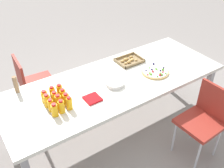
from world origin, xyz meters
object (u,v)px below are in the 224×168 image
(juice_bottle_1, at_px, (61,107))
(juice_bottle_4, at_px, (58,102))
(juice_bottle_2, at_px, (69,103))
(juice_bottle_5, at_px, (66,100))
(chair_near_right, at_px, (205,117))
(juice_bottle_6, at_px, (47,101))
(juice_bottle_7, at_px, (55,98))
(fruit_pizza, at_px, (155,72))
(juice_bottle_0, at_px, (55,110))
(juice_bottle_10, at_px, (53,93))
(napkin_stack, at_px, (93,99))
(snack_tray, at_px, (129,61))
(plate_stack, at_px, (115,84))
(juice_bottle_11, at_px, (60,91))
(party_table, at_px, (115,85))
(juice_bottle_3, at_px, (51,106))
(juice_bottle_8, at_px, (63,95))
(juice_bottle_9, at_px, (45,97))
(cardboard_tube, at_px, (16,84))

(juice_bottle_1, bearing_deg, juice_bottle_4, 86.26)
(juice_bottle_2, bearing_deg, juice_bottle_5, 90.36)
(chair_near_right, bearing_deg, juice_bottle_6, 57.50)
(juice_bottle_7, height_order, fruit_pizza, juice_bottle_7)
(juice_bottle_4, height_order, juice_bottle_5, juice_bottle_4)
(juice_bottle_0, relative_size, juice_bottle_10, 0.90)
(juice_bottle_10, bearing_deg, napkin_stack, -34.53)
(juice_bottle_7, bearing_deg, juice_bottle_2, -60.35)
(juice_bottle_5, distance_m, juice_bottle_7, 0.11)
(juice_bottle_0, bearing_deg, snack_tray, 19.19)
(plate_stack, xyz_separation_m, napkin_stack, (-0.31, -0.07, -0.01))
(juice_bottle_1, relative_size, juice_bottle_4, 0.94)
(juice_bottle_11, height_order, fruit_pizza, juice_bottle_11)
(juice_bottle_0, distance_m, plate_stack, 0.71)
(juice_bottle_6, relative_size, napkin_stack, 0.92)
(party_table, relative_size, juice_bottle_3, 18.53)
(juice_bottle_4, relative_size, juice_bottle_6, 1.07)
(juice_bottle_2, xyz_separation_m, juice_bottle_10, (-0.07, 0.22, 0.01))
(juice_bottle_11, relative_size, plate_stack, 0.76)
(chair_near_right, distance_m, juice_bottle_7, 1.52)
(chair_near_right, height_order, juice_bottle_4, juice_bottle_4)
(juice_bottle_1, xyz_separation_m, juice_bottle_6, (-0.07, 0.15, -0.00))
(juice_bottle_6, distance_m, juice_bottle_8, 0.16)
(juice_bottle_9, height_order, fruit_pizza, juice_bottle_9)
(juice_bottle_5, height_order, juice_bottle_11, juice_bottle_11)
(juice_bottle_2, height_order, juice_bottle_8, same)
(chair_near_right, xyz_separation_m, juice_bottle_6, (-1.35, 0.78, 0.30))
(juice_bottle_0, xyz_separation_m, juice_bottle_2, (0.15, 0.01, 0.00))
(juice_bottle_6, bearing_deg, juice_bottle_10, 38.79)
(juice_bottle_2, distance_m, juice_bottle_9, 0.26)
(chair_near_right, xyz_separation_m, juice_bottle_8, (-1.19, 0.77, 0.30))
(juice_bottle_4, relative_size, cardboard_tube, 0.82)
(juice_bottle_10, bearing_deg, juice_bottle_3, -119.09)
(chair_near_right, bearing_deg, napkin_stack, 53.96)
(juice_bottle_9, height_order, juice_bottle_10, juice_bottle_10)
(juice_bottle_9, bearing_deg, juice_bottle_8, -25.72)
(juice_bottle_6, distance_m, cardboard_tube, 0.41)
(juice_bottle_3, relative_size, cardboard_tube, 0.73)
(juice_bottle_2, relative_size, juice_bottle_4, 0.91)
(juice_bottle_0, height_order, juice_bottle_2, juice_bottle_2)
(juice_bottle_9, bearing_deg, juice_bottle_3, -90.78)
(juice_bottle_4, xyz_separation_m, juice_bottle_6, (-0.08, 0.08, -0.00))
(juice_bottle_6, relative_size, juice_bottle_7, 0.98)
(juice_bottle_10, bearing_deg, snack_tray, 8.91)
(party_table, height_order, juice_bottle_8, juice_bottle_8)
(juice_bottle_9, bearing_deg, juice_bottle_10, 0.49)
(juice_bottle_3, bearing_deg, snack_tray, 15.54)
(juice_bottle_3, relative_size, juice_bottle_5, 0.98)
(juice_bottle_5, bearing_deg, cardboard_tube, 124.82)
(juice_bottle_3, xyz_separation_m, napkin_stack, (0.40, -0.07, -0.05))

